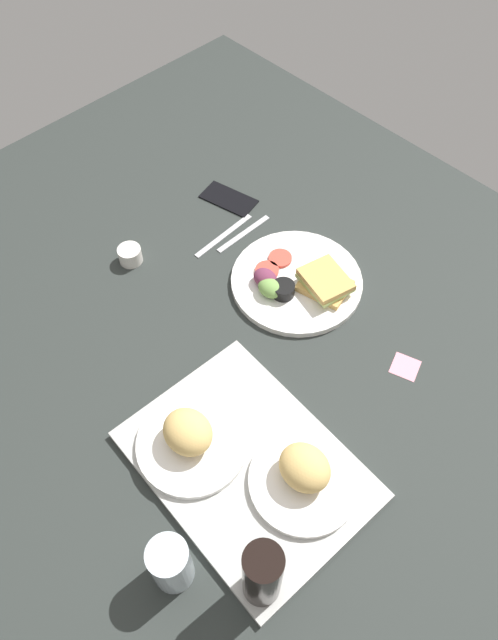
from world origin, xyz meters
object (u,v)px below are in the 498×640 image
at_px(cell_phone, 229,198).
at_px(knife, 224,235).
at_px(plate_with_salad, 298,282).
at_px(soda_bottle, 262,576).
at_px(fork, 244,233).
at_px(serving_tray, 247,465).
at_px(drinking_glass, 171,564).
at_px(sticky_note, 405,367).
at_px(bread_plate_far, 190,438).
at_px(espresso_cup, 130,255).
at_px(bread_plate_near, 304,474).

bearing_deg(cell_phone, knife, 118.17).
bearing_deg(plate_with_salad, cell_phone, -14.10).
height_order(plate_with_salad, soda_bottle, soda_bottle).
relative_size(fork, knife, 0.89).
xyz_separation_m(serving_tray, drinking_glass, (-0.05, 0.22, 0.06)).
relative_size(serving_tray, drinking_glass, 3.55).
xyz_separation_m(knife, sticky_note, (-0.55, -0.02, -0.00)).
xyz_separation_m(serving_tray, bread_plate_far, (0.10, 0.05, 0.04)).
bearing_deg(soda_bottle, espresso_cup, -21.54).
xyz_separation_m(plate_with_salad, cell_phone, (0.32, -0.08, -0.01)).
relative_size(plate_with_salad, fork, 1.81).
xyz_separation_m(serving_tray, knife, (0.47, -0.37, -0.01)).
bearing_deg(bread_plate_near, drinking_glass, 80.66).
bearing_deg(fork, serving_tray, 46.97).
relative_size(knife, cell_phone, 1.32).
height_order(plate_with_salad, knife, plate_with_salad).
bearing_deg(drinking_glass, knife, -48.82).
bearing_deg(bread_plate_far, fork, -53.93).
height_order(serving_tray, drinking_glass, drinking_glass).
xyz_separation_m(bread_plate_near, soda_bottle, (-0.08, 0.19, 0.06)).
height_order(drinking_glass, espresso_cup, drinking_glass).
xyz_separation_m(bread_plate_far, cell_phone, (0.45, -0.52, -0.04)).
distance_m(drinking_glass, knife, 0.80).
relative_size(cell_phone, sticky_note, 2.57).
height_order(bread_plate_near, sticky_note, bread_plate_near).
distance_m(serving_tray, plate_with_salad, 0.46).
distance_m(bread_plate_far, soda_bottle, 0.29).
relative_size(drinking_glass, knife, 0.67).
relative_size(plate_with_salad, espresso_cup, 5.48).
bearing_deg(drinking_glass, bread_plate_far, -48.28).
bearing_deg(bread_plate_near, fork, -33.88).
distance_m(drinking_glass, cell_phone, 0.93).
height_order(bread_plate_far, knife, bread_plate_far).
relative_size(espresso_cup, fork, 0.33).
xyz_separation_m(plate_with_salad, fork, (0.21, -0.02, -0.01)).
height_order(bread_plate_near, cell_phone, bread_plate_near).
bearing_deg(sticky_note, fork, -2.06).
relative_size(soda_bottle, sticky_note, 3.57).
relative_size(plate_with_salad, soda_bottle, 1.54).
bearing_deg(plate_with_salad, knife, 3.86).
height_order(bread_plate_far, espresso_cup, bread_plate_far).
bearing_deg(serving_tray, bread_plate_near, -151.10).
height_order(drinking_glass, cell_phone, drinking_glass).
height_order(drinking_glass, knife, drinking_glass).
relative_size(bread_plate_far, drinking_glass, 1.70).
bearing_deg(espresso_cup, drinking_glass, 148.31).
distance_m(bread_plate_far, cell_phone, 0.69).
distance_m(bread_plate_far, fork, 0.58).
height_order(drinking_glass, fork, drinking_glass).
distance_m(bread_plate_far, plate_with_salad, 0.46).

